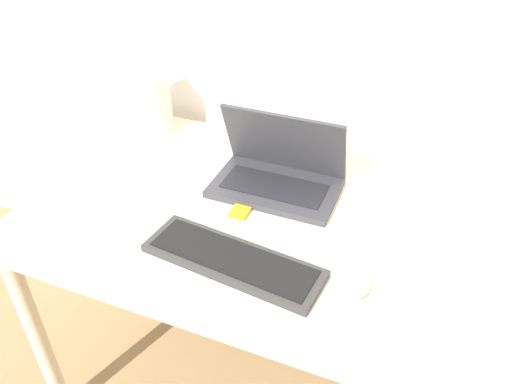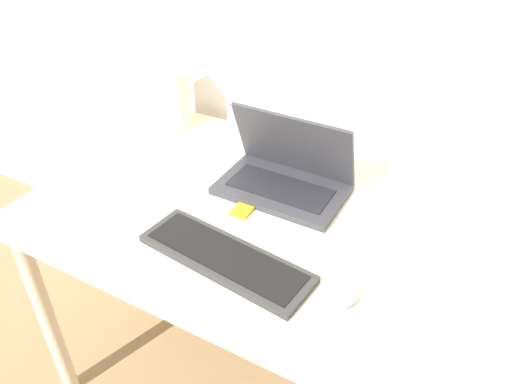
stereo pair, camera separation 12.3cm
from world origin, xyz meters
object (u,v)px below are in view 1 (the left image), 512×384
mouse (355,285)px  laptop (279,172)px  vase (149,93)px  keyboard (233,260)px  mp3_player (241,211)px

mouse → laptop: bearing=133.0°
vase → keyboard: bearing=-43.7°
keyboard → mp3_player: 0.20m
laptop → vase: (-0.50, 0.15, 0.09)m
keyboard → vase: size_ratio=1.60×
mp3_player → keyboard: bearing=-72.0°
laptop → keyboard: 0.34m
mouse → mp3_player: 0.38m
mouse → vase: size_ratio=0.31×
laptop → mp3_player: size_ratio=5.39×
keyboard → vase: bearing=136.3°
laptop → mouse: (0.29, -0.31, -0.03)m
mouse → mp3_player: bearing=154.8°
vase → mp3_player: bearing=-33.9°
mouse → vase: bearing=149.6°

